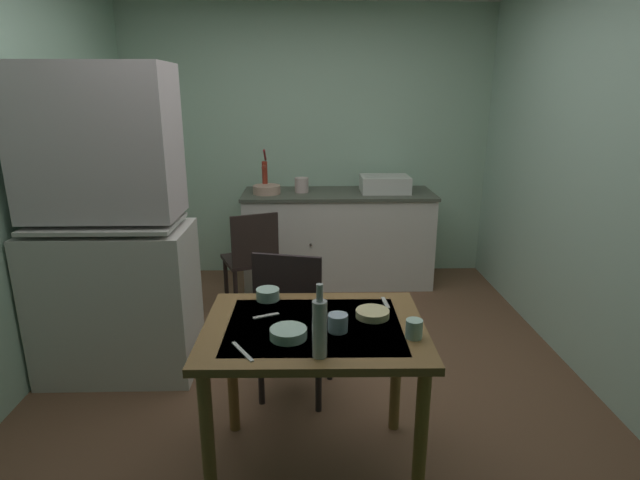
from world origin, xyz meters
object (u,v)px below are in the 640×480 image
at_px(hutch_cabinet, 110,238).
at_px(glass_bottle, 320,327).
at_px(mug_tall, 414,329).
at_px(mixing_bowl_counter, 267,190).
at_px(sink_basin, 385,184).
at_px(chair_far_side, 293,322).
at_px(chair_by_counter, 252,258).
at_px(dining_table, 314,348).
at_px(hand_pump, 265,174).
at_px(serving_bowl_wide, 268,294).

bearing_deg(hutch_cabinet, glass_bottle, -44.32).
height_order(mug_tall, glass_bottle, glass_bottle).
bearing_deg(mug_tall, mixing_bowl_counter, 107.27).
xyz_separation_m(sink_basin, chair_far_side, (-0.80, -1.93, -0.45)).
xyz_separation_m(sink_basin, chair_by_counter, (-1.17, -0.66, -0.49)).
bearing_deg(mixing_bowl_counter, hutch_cabinet, -118.73).
xyz_separation_m(sink_basin, mixing_bowl_counter, (-1.08, -0.05, -0.04)).
xyz_separation_m(hutch_cabinet, sink_basin, (1.92, 1.58, 0.05)).
xyz_separation_m(mixing_bowl_counter, chair_far_side, (0.28, -1.88, -0.41)).
relative_size(chair_far_side, chair_by_counter, 1.10).
xyz_separation_m(hutch_cabinet, chair_far_side, (1.12, -0.35, -0.41)).
distance_m(dining_table, chair_far_side, 0.63).
bearing_deg(dining_table, mixing_bowl_counter, 99.04).
bearing_deg(hand_pump, chair_by_counter, -95.52).
bearing_deg(dining_table, sink_basin, 74.84).
bearing_deg(mug_tall, chair_by_counter, 114.22).
xyz_separation_m(chair_far_side, serving_bowl_wide, (-0.11, -0.31, 0.30)).
bearing_deg(mixing_bowl_counter, mug_tall, -72.73).
bearing_deg(hand_pump, chair_far_side, -81.27).
bearing_deg(mixing_bowl_counter, glass_bottle, -81.48).
xyz_separation_m(hand_pump, mixing_bowl_counter, (0.02, -0.10, -0.13)).
height_order(hand_pump, serving_bowl_wide, hand_pump).
relative_size(dining_table, chair_far_side, 1.06).
distance_m(hutch_cabinet, chair_far_side, 1.24).
xyz_separation_m(hand_pump, chair_by_counter, (-0.07, -0.70, -0.58)).
relative_size(mixing_bowl_counter, chair_far_side, 0.27).
relative_size(hutch_cabinet, dining_table, 1.93).
height_order(dining_table, serving_bowl_wide, serving_bowl_wide).
bearing_deg(chair_far_side, glass_bottle, -81.49).
bearing_deg(sink_basin, mixing_bowl_counter, -177.35).
bearing_deg(hutch_cabinet, hand_pump, 63.31).
height_order(chair_far_side, glass_bottle, glass_bottle).
bearing_deg(glass_bottle, mixing_bowl_counter, 98.52).
height_order(mixing_bowl_counter, chair_by_counter, mixing_bowl_counter).
bearing_deg(sink_basin, hutch_cabinet, -140.52).
height_order(sink_basin, chair_far_side, sink_basin).
relative_size(mixing_bowl_counter, chair_by_counter, 0.29).
height_order(hutch_cabinet, chair_by_counter, hutch_cabinet).
relative_size(sink_basin, chair_by_counter, 0.52).
relative_size(hand_pump, dining_table, 0.39).
bearing_deg(mixing_bowl_counter, serving_bowl_wide, -85.59).
relative_size(hand_pump, chair_by_counter, 0.46).
bearing_deg(chair_far_side, mixing_bowl_counter, 98.52).
relative_size(chair_far_side, glass_bottle, 3.09).
distance_m(hutch_cabinet, mug_tall, 1.98).
bearing_deg(mug_tall, hand_pump, 107.12).
bearing_deg(chair_far_side, mug_tall, -53.99).
distance_m(sink_basin, mug_tall, 2.68).
distance_m(hutch_cabinet, glass_bottle, 1.75).
relative_size(sink_basin, chair_far_side, 0.47).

